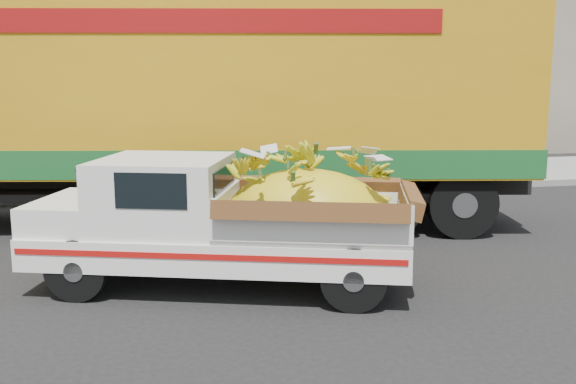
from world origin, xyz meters
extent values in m
plane|color=black|center=(0.00, 0.00, 0.00)|extent=(100.00, 100.00, 0.00)
cube|color=gray|center=(0.00, 6.12, 0.07)|extent=(60.00, 0.25, 0.15)
cube|color=gray|center=(0.00, 8.22, 0.07)|extent=(60.00, 4.00, 0.14)
cube|color=gray|center=(14.00, 15.12, 3.00)|extent=(14.00, 6.00, 6.00)
cylinder|color=black|center=(-1.12, -0.06, 0.36)|extent=(0.75, 0.42, 0.72)
cylinder|color=black|center=(-0.70, 1.27, 0.36)|extent=(0.75, 0.42, 0.72)
cylinder|color=black|center=(1.86, -1.02, 0.36)|extent=(0.75, 0.42, 0.72)
cylinder|color=black|center=(2.29, 0.30, 0.36)|extent=(0.75, 0.42, 0.72)
cube|color=silver|center=(0.54, 0.14, 0.53)|extent=(4.75, 2.92, 0.37)
cube|color=#A50F0C|center=(0.29, -0.64, 0.59)|extent=(4.17, 1.36, 0.07)
cube|color=silver|center=(-1.55, 0.81, 0.43)|extent=(0.58, 1.54, 0.13)
cube|color=silver|center=(-1.20, 0.70, 0.89)|extent=(1.24, 1.70, 0.34)
cube|color=silver|center=(-0.12, 0.35, 1.14)|extent=(1.88, 1.93, 0.86)
cube|color=black|center=(-0.27, -0.42, 1.30)|extent=(0.78, 0.26, 0.40)
cube|color=silver|center=(1.63, -0.21, 0.96)|extent=(2.58, 2.21, 0.49)
ellipsoid|color=gold|center=(1.53, -0.18, 0.86)|extent=(2.28, 1.84, 1.22)
cylinder|color=black|center=(4.55, 1.81, 0.55)|extent=(1.14, 0.52, 1.10)
cylinder|color=black|center=(4.93, 3.77, 0.55)|extent=(1.14, 0.52, 1.10)
cylinder|color=black|center=(3.37, 2.03, 0.55)|extent=(1.14, 0.52, 1.10)
cylinder|color=black|center=(3.75, 4.00, 0.55)|extent=(1.14, 0.52, 1.10)
cube|color=black|center=(0.12, 3.67, 0.78)|extent=(11.97, 3.23, 0.36)
cube|color=#BC8712|center=(0.12, 3.67, 2.38)|extent=(12.02, 4.66, 2.84)
cube|color=#185524|center=(0.12, 3.67, 1.21)|extent=(12.08, 4.69, 0.45)
cube|color=maroon|center=(-0.11, 2.44, 3.35)|extent=(8.25, 1.60, 0.35)
camera|label=1|loc=(-0.19, -7.44, 2.50)|focal=40.00mm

